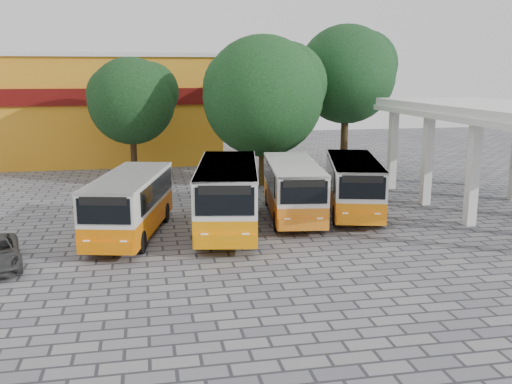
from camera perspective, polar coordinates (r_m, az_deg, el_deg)
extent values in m
plane|color=#5B5B63|center=(23.48, 6.25, -5.41)|extent=(90.00, 90.00, 0.00)
cube|color=silver|center=(35.35, 13.51, 4.35)|extent=(0.45, 0.45, 5.00)
cube|color=silver|center=(37.85, 20.85, 4.39)|extent=(0.45, 0.45, 5.00)
cube|color=silver|center=(30.74, 23.36, 7.68)|extent=(6.60, 15.60, 0.40)
cube|color=silver|center=(30.76, 23.31, 7.03)|extent=(6.80, 15.80, 0.30)
cube|color=orange|center=(47.65, -16.30, 7.91)|extent=(20.00, 10.00, 8.00)
cube|color=#590C0A|center=(42.51, -16.98, 9.06)|extent=(20.00, 0.20, 1.20)
cube|color=silver|center=(47.57, -16.59, 12.90)|extent=(20.40, 10.40, 0.30)
cube|color=#E16B00|center=(25.14, -12.39, -2.48)|extent=(3.85, 7.66, 0.96)
cube|color=silver|center=(24.88, -12.51, 0.10)|extent=(3.85, 7.66, 1.35)
cube|color=silver|center=(24.76, -12.57, 1.51)|extent=(3.90, 7.67, 0.11)
cube|color=black|center=(24.94, -15.09, 0.03)|extent=(1.46, 5.91, 0.96)
cube|color=black|center=(24.87, -9.93, 0.24)|extent=(1.46, 5.91, 0.96)
cube|color=black|center=(21.27, -12.72, -1.87)|extent=(1.93, 0.51, 0.96)
cube|color=black|center=(21.18, -12.76, -0.86)|extent=(1.71, 0.46, 0.31)
cylinder|color=black|center=(22.99, -14.94, -4.94)|extent=(0.26, 0.92, 0.92)
cylinder|color=black|center=(22.92, -9.97, -4.75)|extent=(0.26, 0.92, 0.92)
cylinder|color=black|center=(27.59, -14.33, -2.09)|extent=(0.26, 0.92, 0.92)
cylinder|color=black|center=(27.54, -10.20, -1.93)|extent=(0.26, 0.92, 0.92)
cube|color=orange|center=(25.53, -2.82, -1.75)|extent=(3.84, 8.55, 1.08)
cube|color=silver|center=(25.25, -2.85, 1.11)|extent=(3.84, 8.55, 1.52)
cube|color=silver|center=(25.13, -2.87, 2.67)|extent=(3.89, 8.56, 0.12)
cube|color=black|center=(25.11, -5.70, 1.04)|extent=(1.21, 6.72, 1.08)
cube|color=black|center=(25.46, -0.05, 1.25)|extent=(1.21, 6.72, 1.08)
cube|color=black|center=(21.24, -1.24, -0.92)|extent=(2.19, 0.43, 1.08)
cube|color=black|center=(21.15, -1.25, 0.23)|extent=(1.94, 0.39, 0.35)
cylinder|color=black|center=(22.93, -4.60, -4.45)|extent=(0.29, 1.03, 1.03)
cylinder|color=black|center=(23.27, 0.87, -4.17)|extent=(0.29, 1.03, 1.03)
cylinder|color=black|center=(28.09, -5.85, -1.40)|extent=(0.29, 1.03, 1.03)
cylinder|color=black|center=(28.37, -1.37, -1.21)|extent=(0.29, 1.03, 1.03)
cube|color=orange|center=(27.77, 3.69, -0.84)|extent=(3.19, 7.65, 0.97)
cube|color=silver|center=(27.53, 3.72, 1.53)|extent=(3.19, 7.65, 1.36)
cube|color=silver|center=(27.42, 3.74, 2.82)|extent=(3.23, 7.65, 0.11)
cube|color=black|center=(27.27, 1.42, 1.48)|extent=(0.86, 6.07, 0.97)
cube|color=black|center=(27.84, 5.97, 1.63)|extent=(0.86, 6.07, 0.97)
cube|color=black|center=(24.01, 5.98, -0.03)|extent=(1.98, 0.31, 0.97)
cube|color=black|center=(23.93, 6.00, 0.89)|extent=(1.75, 0.29, 0.32)
cylinder|color=black|center=(25.35, 2.86, -2.95)|extent=(0.26, 0.93, 0.93)
cylinder|color=black|center=(25.89, 7.17, -2.71)|extent=(0.26, 0.93, 0.93)
cylinder|color=black|center=(29.91, 0.65, -0.62)|extent=(0.26, 0.93, 0.93)
cylinder|color=black|center=(30.37, 4.35, -0.46)|extent=(0.26, 0.93, 0.93)
cube|color=orange|center=(28.98, 9.66, -0.43)|extent=(4.09, 7.79, 0.98)
cube|color=silver|center=(28.76, 9.74, 1.86)|extent=(4.09, 7.79, 1.37)
cube|color=silver|center=(28.65, 9.78, 3.10)|extent=(4.13, 7.80, 0.11)
cube|color=black|center=(28.37, 7.59, 1.82)|extent=(1.63, 5.96, 0.98)
cube|color=black|center=(29.18, 11.84, 1.95)|extent=(1.63, 5.96, 0.98)
cube|color=black|center=(25.34, 12.72, 0.41)|extent=(1.95, 0.56, 0.98)
cube|color=black|center=(25.27, 12.77, 1.28)|extent=(1.73, 0.51, 0.32)
cylinder|color=black|center=(26.51, 9.43, -2.43)|extent=(0.26, 0.93, 0.93)
cylinder|color=black|center=(27.27, 13.40, -2.19)|extent=(0.26, 0.93, 0.93)
cylinder|color=black|center=(30.98, 6.31, -0.25)|extent=(0.26, 0.93, 0.93)
cylinder|color=black|center=(31.63, 9.80, -0.10)|extent=(0.26, 0.93, 0.93)
cylinder|color=#3C2514|center=(38.09, -12.13, 3.98)|extent=(0.41, 0.41, 3.73)
sphere|color=black|center=(37.79, -12.35, 8.89)|extent=(5.56, 5.56, 5.56)
sphere|color=black|center=(38.06, -10.68, 9.81)|extent=(3.89, 3.89, 3.89)
sphere|color=black|center=(37.61, -13.88, 9.44)|extent=(3.62, 3.62, 3.62)
cylinder|color=#412C11|center=(35.41, 0.68, 4.06)|extent=(0.50, 0.50, 4.22)
sphere|color=#0D3510|center=(35.10, 0.70, 9.57)|extent=(7.36, 7.36, 7.36)
sphere|color=#0D3510|center=(35.70, 2.95, 10.77)|extent=(5.15, 5.15, 5.15)
sphere|color=#0D3510|center=(34.65, -1.35, 10.44)|extent=(4.78, 4.78, 4.78)
cylinder|color=#413018|center=(39.83, 8.81, 5.24)|extent=(0.50, 0.50, 4.82)
sphere|color=black|center=(39.57, 9.02, 11.55)|extent=(6.60, 6.60, 6.60)
sphere|color=black|center=(40.32, 10.71, 12.43)|extent=(4.62, 4.62, 4.62)
sphere|color=black|center=(39.00, 7.51, 12.32)|extent=(4.29, 4.29, 4.29)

